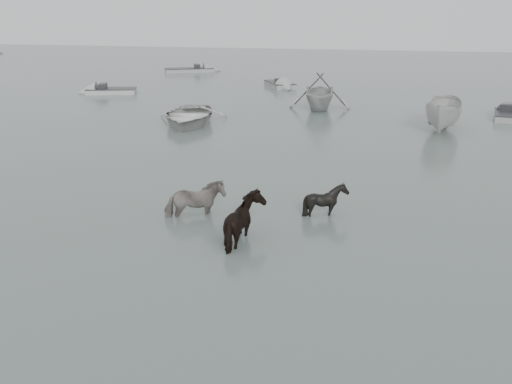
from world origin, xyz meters
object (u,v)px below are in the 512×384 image
pony_black (326,196)px  pony_pinto (194,192)px  pony_dark (246,213)px  rowboat_lead (188,113)px

pony_black → pony_pinto: bearing=124.7°
pony_pinto → pony_dark: 2.55m
pony_dark → rowboat_lead: size_ratio=0.31×
pony_black → rowboat_lead: size_ratio=0.23×
pony_black → rowboat_lead: 15.57m
pony_dark → pony_black: 3.21m
pony_black → rowboat_lead: pony_black is taller
pony_dark → pony_black: pony_dark is taller
pony_black → rowboat_lead: bearing=55.5°
pony_pinto → rowboat_lead: pony_pinto is taller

